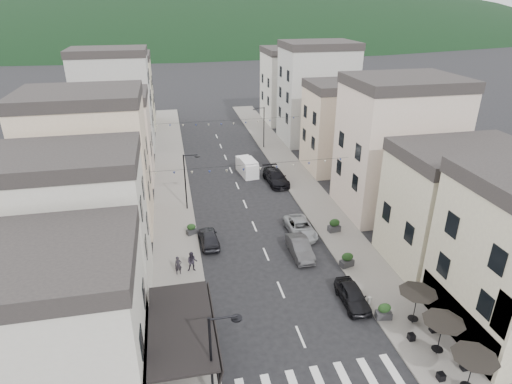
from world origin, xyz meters
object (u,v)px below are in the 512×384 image
parked_car_e (209,238)px  pedestrian_b (192,262)px  parked_car_b (300,248)px  delivery_van (247,167)px  parked_car_a (353,296)px  pedestrian_a (178,265)px  parked_car_c (300,228)px  parked_car_d (276,177)px

parked_car_e → pedestrian_b: size_ratio=2.34×
parked_car_b → delivery_van: size_ratio=0.97×
parked_car_a → delivery_van: (-2.79, 25.86, 0.32)m
parked_car_e → pedestrian_a: bearing=52.9°
parked_car_c → pedestrian_b: pedestrian_b is taller
parked_car_b → pedestrian_b: (-9.12, -0.64, 0.26)m
parked_car_b → parked_car_e: parked_car_b is taller
pedestrian_a → pedestrian_b: bearing=0.6°
parked_car_b → pedestrian_a: size_ratio=2.82×
parked_car_c → pedestrian_a: pedestrian_a is taller
parked_car_a → parked_car_c: parked_car_a is taller
parked_car_d → delivery_van: delivery_van is taller
parked_car_c → pedestrian_b: (-10.21, -4.09, 0.30)m
parked_car_a → parked_car_e: (-9.20, 10.15, -0.01)m
delivery_van → pedestrian_a: 21.87m
parked_car_a → delivery_van: 26.01m
parked_car_d → parked_car_e: (-9.20, -12.23, -0.09)m
parked_car_a → delivery_van: size_ratio=0.90×
parked_car_a → pedestrian_a: size_ratio=2.62×
delivery_van → pedestrian_a: (-9.24, -19.82, -0.12)m
delivery_van → parked_car_a: bearing=-91.3°
parked_car_b → parked_car_c: bearing=72.4°
parked_car_d → pedestrian_b: (-10.92, -16.17, 0.20)m
delivery_van → parked_car_d: bearing=-58.8°
parked_car_d → pedestrian_a: (-12.03, -16.34, 0.12)m
parked_car_c → delivery_van: size_ratio=1.07×
parked_car_c → parked_car_e: (-8.49, -0.15, 0.01)m
parked_car_b → parked_car_d: (1.80, 15.53, 0.06)m
parked_car_d → parked_car_e: bearing=-131.1°
parked_car_c → parked_car_d: size_ratio=0.91×
parked_car_c → delivery_van: bearing=96.5°
parked_car_c → delivery_van: delivery_van is taller
parked_car_e → parked_car_b: bearing=153.5°
parked_car_a → delivery_van: delivery_van is taller
parked_car_c → parked_car_e: size_ratio=1.21×
delivery_van → parked_car_c: bearing=-89.9°
pedestrian_a → pedestrian_b: size_ratio=0.90×
parked_car_b → delivery_van: delivery_van is taller
parked_car_a → parked_car_d: (0.00, 22.38, 0.09)m
delivery_van → pedestrian_a: bearing=-122.5°
parked_car_e → delivery_van: size_ratio=0.89×
parked_car_b → pedestrian_a: pedestrian_a is taller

